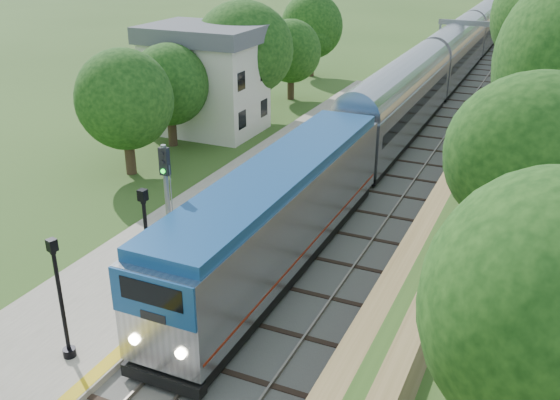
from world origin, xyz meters
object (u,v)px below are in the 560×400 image
at_px(signal_gantry, 480,36).
at_px(lamppost_mid, 62,306).
at_px(signal_platform, 168,204).
at_px(signal_farside, 467,139).
at_px(station_building, 206,78).
at_px(lamppost_far, 148,253).
at_px(train, 470,42).

xyz_separation_m(signal_gantry, lamppost_mid, (-6.30, -51.82, -2.35)).
bearing_deg(signal_platform, lamppost_mid, -99.95).
height_order(signal_gantry, signal_platform, signal_platform).
bearing_deg(lamppost_mid, signal_farside, 64.96).
relative_size(station_building, lamppost_far, 1.74).
bearing_deg(signal_platform, signal_gantry, 83.41).
bearing_deg(train, lamppost_far, -93.17).
xyz_separation_m(lamppost_mid, lamppost_far, (0.56, 4.25, 0.11)).
distance_m(train, lamppost_mid, 63.37).
height_order(train, lamppost_far, lamppost_far).
relative_size(lamppost_far, signal_farside, 0.88).
relative_size(train, lamppost_mid, 27.53).
xyz_separation_m(lamppost_far, signal_platform, (0.37, 1.05, 1.76)).
distance_m(train, lamppost_far, 59.10).
height_order(station_building, signal_platform, station_building).
relative_size(station_building, signal_gantry, 1.02).
bearing_deg(signal_gantry, lamppost_mid, -96.93).
relative_size(lamppost_mid, signal_farside, 0.83).
height_order(station_building, signal_farside, station_building).
relative_size(signal_gantry, signal_platform, 1.30).
height_order(lamppost_far, signal_farside, signal_farside).
bearing_deg(signal_farside, lamppost_mid, -115.04).
relative_size(lamppost_far, signal_platform, 0.76).
bearing_deg(lamppost_far, signal_platform, 70.65).
bearing_deg(signal_platform, signal_farside, 60.63).
bearing_deg(station_building, lamppost_mid, -69.24).
bearing_deg(station_building, train, 68.98).
xyz_separation_m(signal_platform, signal_farside, (9.10, 16.17, -0.80)).
bearing_deg(signal_farside, station_building, 165.16).
distance_m(station_building, lamppost_far, 25.04).
height_order(lamppost_far, signal_platform, signal_platform).
xyz_separation_m(station_building, signal_gantry, (16.47, 24.99, 0.73)).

